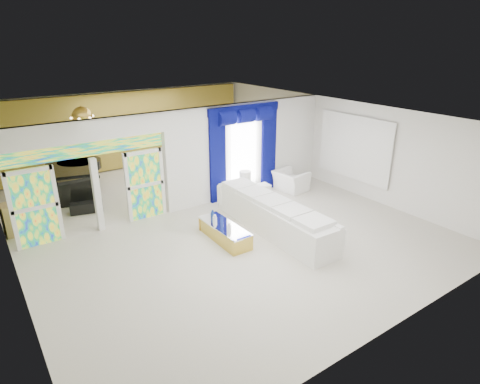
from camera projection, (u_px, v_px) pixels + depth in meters
floor at (208, 217)px, 11.71m from camera, size 12.00×12.00×0.00m
dividing_wall at (248, 149)px, 13.07m from camera, size 5.70×0.18×3.00m
dividing_header at (85, 131)px, 9.97m from camera, size 4.30×0.18×0.55m
stained_panel_left at (35, 208)px, 9.83m from camera, size 0.95×0.04×2.00m
stained_panel_right at (145, 185)px, 11.35m from camera, size 0.95×0.04×2.00m
stained_transom at (88, 149)px, 10.14m from camera, size 4.00×0.05×0.35m
window_pane at (244, 152)px, 12.88m from camera, size 1.00×0.02×2.30m
blue_drape_left at (218, 159)px, 12.34m from camera, size 0.55×0.10×2.80m
blue_drape_right at (269, 149)px, 13.41m from camera, size 0.55×0.10×2.80m
blue_pelmet at (244, 109)px, 12.36m from camera, size 2.60×0.12×0.25m
wall_mirror at (354, 148)px, 13.01m from camera, size 0.04×2.70×1.90m
gold_curtains at (130, 130)px, 15.68m from camera, size 9.70×0.12×2.90m
white_sofa at (273, 217)px, 10.77m from camera, size 1.00×4.21×0.80m
coffee_table at (225, 233)px, 10.35m from camera, size 0.62×1.75×0.39m
console_table at (253, 193)px, 12.97m from camera, size 1.23×0.46×0.40m
table_lamp at (245, 180)px, 12.63m from camera, size 0.36×0.36×0.58m
armchair at (291, 181)px, 13.64m from camera, size 1.02×1.13×0.67m
grand_piano at (71, 182)px, 13.08m from camera, size 1.96×2.29×0.99m
piano_bench at (87, 207)px, 11.98m from camera, size 0.98×0.58×0.31m
tv_console at (15, 218)px, 10.62m from camera, size 0.62×0.58×0.84m
chandelier at (82, 117)px, 12.12m from camera, size 0.60×0.60×0.60m
decanters at (220, 221)px, 10.32m from camera, size 0.19×1.00×0.29m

